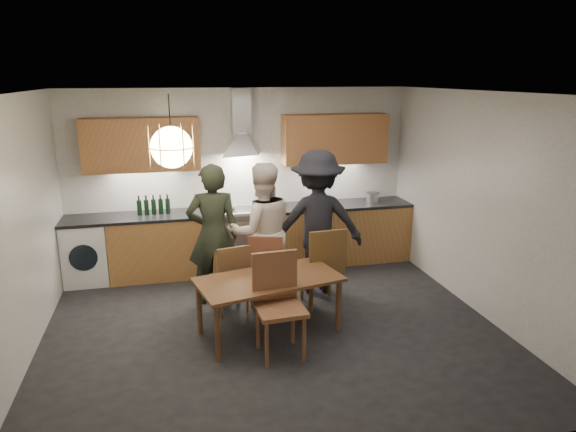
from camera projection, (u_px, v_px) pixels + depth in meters
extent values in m
plane|color=black|center=(273.00, 329.00, 5.80)|extent=(5.00, 5.00, 0.00)
cube|color=white|center=(241.00, 178.00, 7.56)|extent=(5.00, 0.02, 2.60)
cube|color=white|center=(342.00, 309.00, 3.34)|extent=(5.00, 0.02, 2.60)
cube|color=white|center=(16.00, 235.00, 4.89)|extent=(0.02, 4.50, 2.60)
cube|color=white|center=(481.00, 205.00, 6.01)|extent=(0.02, 4.50, 2.60)
cube|color=silver|center=(271.00, 93.00, 5.11)|extent=(5.00, 4.50, 0.02)
cube|color=#C1874A|center=(163.00, 246.00, 7.25)|extent=(1.45, 0.60, 0.86)
cube|color=#C1874A|center=(341.00, 233.00, 7.84)|extent=(2.05, 0.60, 0.86)
cube|color=white|center=(87.00, 252.00, 7.02)|extent=(0.58, 0.58, 0.85)
cube|color=black|center=(139.00, 217.00, 7.06)|extent=(2.05, 0.62, 0.04)
cube|color=black|center=(342.00, 205.00, 7.72)|extent=(2.05, 0.62, 0.04)
cube|color=silver|center=(246.00, 242.00, 7.52)|extent=(0.90, 0.60, 0.80)
cube|color=black|center=(249.00, 250.00, 7.26)|extent=(0.78, 0.02, 0.42)
cube|color=slate|center=(245.00, 213.00, 7.40)|extent=(0.90, 0.60, 0.08)
cube|color=silver|center=(248.00, 214.00, 7.14)|extent=(0.90, 0.08, 0.04)
cube|color=#BE7E49|center=(141.00, 145.00, 6.94)|extent=(1.55, 0.35, 0.72)
cube|color=#BE7E49|center=(335.00, 139.00, 7.55)|extent=(1.55, 0.35, 0.72)
cube|color=silver|center=(241.00, 110.00, 7.18)|extent=(0.26, 0.22, 0.62)
cylinder|color=black|center=(170.00, 121.00, 4.86)|extent=(0.01, 0.01, 0.50)
sphere|color=#FFE0A5|center=(171.00, 147.00, 4.92)|extent=(0.40, 0.40, 0.40)
torus|color=gold|center=(171.00, 147.00, 4.92)|extent=(0.43, 0.43, 0.01)
cube|color=brown|center=(269.00, 280.00, 5.56)|extent=(1.66, 1.08, 0.03)
cylinder|color=brown|center=(218.00, 333.00, 5.07)|extent=(0.06, 0.06, 0.61)
cylinder|color=brown|center=(199.00, 308.00, 5.62)|extent=(0.06, 0.06, 0.61)
cylinder|color=brown|center=(338.00, 306.00, 5.66)|extent=(0.06, 0.06, 0.61)
cylinder|color=brown|center=(311.00, 286.00, 6.21)|extent=(0.06, 0.06, 0.61)
cube|color=brown|center=(230.00, 278.00, 6.14)|extent=(0.46, 0.46, 0.04)
cube|color=brown|center=(234.00, 265.00, 5.92)|extent=(0.39, 0.11, 0.43)
cylinder|color=brown|center=(238.00, 288.00, 6.40)|extent=(0.03, 0.03, 0.40)
cylinder|color=brown|center=(247.00, 298.00, 6.12)|extent=(0.03, 0.03, 0.40)
cylinder|color=brown|center=(214.00, 293.00, 6.27)|extent=(0.03, 0.03, 0.40)
cylinder|color=brown|center=(222.00, 303.00, 5.99)|extent=(0.03, 0.03, 0.40)
cube|color=brown|center=(267.00, 269.00, 6.36)|extent=(0.52, 0.52, 0.04)
cube|color=brown|center=(265.00, 255.00, 6.12)|extent=(0.41, 0.16, 0.46)
cylinder|color=brown|center=(282.00, 281.00, 6.58)|extent=(0.04, 0.04, 0.43)
cylinder|color=brown|center=(280.00, 292.00, 6.25)|extent=(0.04, 0.04, 0.43)
cylinder|color=brown|center=(256.00, 281.00, 6.60)|extent=(0.04, 0.04, 0.43)
cylinder|color=brown|center=(252.00, 291.00, 6.27)|extent=(0.04, 0.04, 0.43)
cube|color=brown|center=(321.00, 267.00, 6.32)|extent=(0.48, 0.48, 0.04)
cube|color=brown|center=(328.00, 251.00, 6.05)|extent=(0.46, 0.07, 0.50)
cylinder|color=brown|center=(329.00, 279.00, 6.61)|extent=(0.04, 0.04, 0.47)
cylinder|color=brown|center=(340.00, 290.00, 6.26)|extent=(0.04, 0.04, 0.47)
cylinder|color=brown|center=(302.00, 282.00, 6.50)|extent=(0.04, 0.04, 0.47)
cylinder|color=brown|center=(312.00, 293.00, 6.16)|extent=(0.04, 0.04, 0.47)
cube|color=brown|center=(280.00, 309.00, 5.13)|extent=(0.50, 0.50, 0.04)
cube|color=brown|center=(275.00, 275.00, 5.26)|extent=(0.47, 0.07, 0.52)
cylinder|color=brown|center=(267.00, 345.00, 4.97)|extent=(0.04, 0.04, 0.48)
cylinder|color=brown|center=(258.00, 327.00, 5.33)|extent=(0.04, 0.04, 0.48)
cylinder|color=brown|center=(304.00, 339.00, 5.08)|extent=(0.04, 0.04, 0.48)
cylinder|color=brown|center=(293.00, 322.00, 5.43)|extent=(0.04, 0.04, 0.48)
imported|color=black|center=(213.00, 235.00, 6.27)|extent=(0.68, 0.47, 1.77)
imported|color=silver|center=(262.00, 232.00, 6.41)|extent=(0.88, 0.69, 1.75)
imported|color=black|center=(317.00, 222.00, 6.63)|extent=(1.29, 0.85, 1.86)
imported|color=#B9B9BD|center=(323.00, 202.00, 7.64)|extent=(0.40, 0.40, 0.08)
cylinder|color=#B3B3B7|center=(373.00, 198.00, 7.79)|extent=(0.27, 0.27, 0.14)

